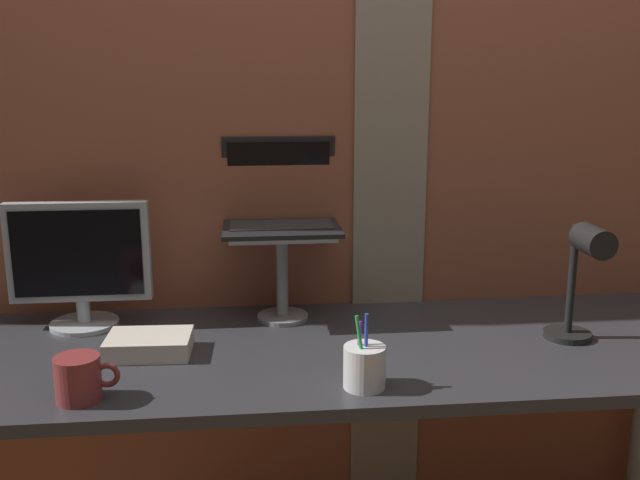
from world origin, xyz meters
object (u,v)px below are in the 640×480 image
at_px(laptop, 280,202).
at_px(pen_cup, 364,366).
at_px(desk_lamp, 583,272).
at_px(coffee_mug, 79,378).
at_px(monitor, 79,260).

bearing_deg(laptop, pen_cup, -73.86).
height_order(desk_lamp, coffee_mug, desk_lamp).
bearing_deg(desk_lamp, pen_cup, -162.08).
xyz_separation_m(monitor, laptop, (0.53, 0.07, 0.13)).
distance_m(desk_lamp, coffee_mug, 1.19).
relative_size(monitor, desk_lamp, 1.18).
height_order(desk_lamp, pen_cup, desk_lamp).
relative_size(desk_lamp, coffee_mug, 2.34).
xyz_separation_m(laptop, pen_cup, (0.15, -0.53, -0.27)).
distance_m(monitor, desk_lamp, 1.28).
bearing_deg(pen_cup, laptop, 106.14).
height_order(monitor, desk_lamp, monitor).
height_order(monitor, laptop, laptop).
distance_m(monitor, laptop, 0.55).
bearing_deg(monitor, pen_cup, -33.61).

